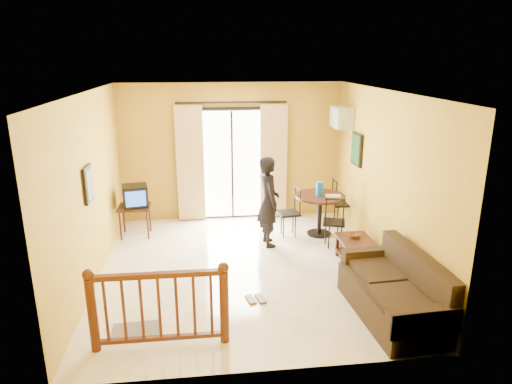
{
  "coord_description": "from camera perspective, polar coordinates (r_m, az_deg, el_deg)",
  "views": [
    {
      "loc": [
        -0.59,
        -6.66,
        3.3
      ],
      "look_at": [
        0.23,
        0.2,
        1.23
      ],
      "focal_mm": 32.0,
      "sensor_mm": 36.0,
      "label": 1
    }
  ],
  "objects": [
    {
      "name": "botanical_print",
      "position": [
        8.6,
        12.46,
        5.24
      ],
      "size": [
        0.05,
        0.5,
        0.6
      ],
      "color": "black",
      "rests_on": "room_shell"
    },
    {
      "name": "sandals",
      "position": [
        6.58,
        -0.02,
        -13.24
      ],
      "size": [
        0.29,
        0.27,
        0.03
      ],
      "color": "brown",
      "rests_on": "ground"
    },
    {
      "name": "water_jug",
      "position": [
        8.59,
        7.98,
        0.39
      ],
      "size": [
        0.14,
        0.14,
        0.26
      ],
      "primitive_type": "cylinder",
      "color": "blue",
      "rests_on": "dining_table"
    },
    {
      "name": "dining_table",
      "position": [
        8.69,
        8.02,
        -1.42
      ],
      "size": [
        0.94,
        0.94,
        0.78
      ],
      "color": "black",
      "rests_on": "ground"
    },
    {
      "name": "bowl",
      "position": [
        7.72,
        12.2,
        -5.34
      ],
      "size": [
        0.22,
        0.22,
        0.06
      ],
      "primitive_type": "imported",
      "rotation": [
        0.0,
        0.0,
        -0.17
      ],
      "color": "brown",
      "rests_on": "coffee_table"
    },
    {
      "name": "stair_balustrade",
      "position": [
        5.51,
        -12.04,
        -13.44
      ],
      "size": [
        1.63,
        0.13,
        1.04
      ],
      "color": "#471E0F",
      "rests_on": "ground"
    },
    {
      "name": "television",
      "position": [
        8.77,
        -14.87,
        -0.46
      ],
      "size": [
        0.51,
        0.48,
        0.4
      ],
      "rotation": [
        0.0,
        0.0,
        0.18
      ],
      "color": "black",
      "rests_on": "tv_table"
    },
    {
      "name": "ground",
      "position": [
        7.45,
        -1.57,
        -9.58
      ],
      "size": [
        5.0,
        5.0,
        0.0
      ],
      "primitive_type": "plane",
      "color": "beige",
      "rests_on": "ground"
    },
    {
      "name": "dining_chairs",
      "position": [
        8.86,
        8.1,
        -5.33
      ],
      "size": [
        1.6,
        1.47,
        0.95
      ],
      "color": "black",
      "rests_on": "ground"
    },
    {
      "name": "doormat",
      "position": [
        6.11,
        -14.71,
        -16.45
      ],
      "size": [
        0.62,
        0.43,
        0.02
      ],
      "primitive_type": "cube",
      "rotation": [
        0.0,
        0.0,
        0.06
      ],
      "color": "#61544D",
      "rests_on": "ground"
    },
    {
      "name": "coffee_table",
      "position": [
        7.61,
        12.61,
        -7.08
      ],
      "size": [
        0.53,
        0.95,
        0.42
      ],
      "color": "black",
      "rests_on": "ground"
    },
    {
      "name": "air_conditioner",
      "position": [
        9.09,
        10.58,
        9.15
      ],
      "size": [
        0.31,
        0.6,
        0.4
      ],
      "color": "silver",
      "rests_on": "room_shell"
    },
    {
      "name": "serving_tray",
      "position": [
        8.61,
        9.62,
        -0.49
      ],
      "size": [
        0.3,
        0.22,
        0.02
      ],
      "primitive_type": "cube",
      "rotation": [
        0.0,
        0.0,
        -0.16
      ],
      "color": "beige",
      "rests_on": "dining_table"
    },
    {
      "name": "tv_table",
      "position": [
        8.87,
        -14.93,
        -2.19
      ],
      "size": [
        0.59,
        0.49,
        0.59
      ],
      "color": "black",
      "rests_on": "ground"
    },
    {
      "name": "room_shell",
      "position": [
        6.87,
        -1.68,
        3.26
      ],
      "size": [
        5.0,
        5.0,
        5.0
      ],
      "color": "white",
      "rests_on": "ground"
    },
    {
      "name": "standing_person",
      "position": [
        8.09,
        1.59,
        -1.2
      ],
      "size": [
        0.46,
        0.64,
        1.63
      ],
      "primitive_type": "imported",
      "rotation": [
        0.0,
        0.0,
        1.69
      ],
      "color": "black",
      "rests_on": "ground"
    },
    {
      "name": "picture_left",
      "position": [
        6.88,
        -20.21,
        0.93
      ],
      "size": [
        0.05,
        0.42,
        0.52
      ],
      "color": "black",
      "rests_on": "room_shell"
    },
    {
      "name": "sofa",
      "position": [
        6.35,
        17.16,
        -12.02
      ],
      "size": [
        0.96,
        1.88,
        0.87
      ],
      "rotation": [
        0.0,
        0.0,
        0.07
      ],
      "color": "black",
      "rests_on": "ground"
    },
    {
      "name": "balcony_door",
      "position": [
        9.35,
        -2.99,
        3.61
      ],
      "size": [
        2.25,
        0.14,
        2.46
      ],
      "color": "black",
      "rests_on": "ground"
    }
  ]
}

